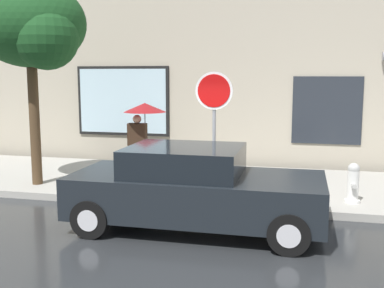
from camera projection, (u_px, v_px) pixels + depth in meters
ground_plane at (178, 226)px, 8.23m from camera, size 60.00×60.00×0.00m
sidewalk at (211, 184)px, 11.10m from camera, size 20.00×4.00×0.15m
building_facade at (228, 44)px, 13.01m from camera, size 20.00×0.67×7.00m
parked_car at (194, 189)px, 8.00m from camera, size 4.27×1.90×1.43m
fire_hydrant at (353, 183)px, 9.15m from camera, size 0.30×0.44×0.79m
pedestrian_with_umbrella at (143, 117)px, 11.32m from camera, size 1.03×1.03×1.82m
street_tree at (33, 28)px, 10.18m from camera, size 2.52×2.14×4.54m
stop_sign at (214, 109)px, 9.41m from camera, size 0.76×0.10×2.55m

